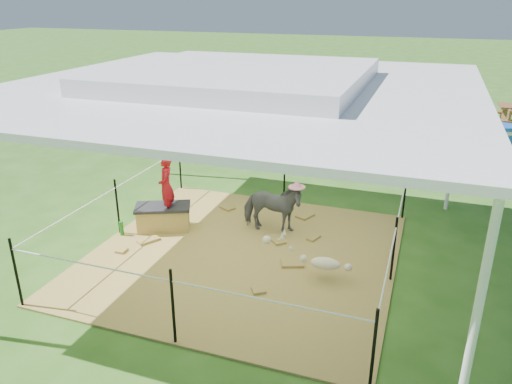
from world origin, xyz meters
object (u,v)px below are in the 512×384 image
(distant_person, at_px, (444,119))
(pony, at_px, (272,208))
(straw_bale, at_px, (163,218))
(picnic_table_near, at_px, (399,127))
(woman, at_px, (166,180))
(foal, at_px, (326,261))
(green_bottle, at_px, (122,228))
(trash_barrel, at_px, (500,145))

(distant_person, bearing_deg, pony, 93.55)
(straw_bale, height_order, picnic_table_near, picnic_table_near)
(woman, distance_m, foal, 3.03)
(green_bottle, distance_m, trash_barrel, 8.97)
(foal, height_order, distant_person, distant_person)
(straw_bale, distance_m, picnic_table_near, 8.21)
(trash_barrel, xyz_separation_m, distant_person, (-1.29, 1.74, 0.15))
(green_bottle, xyz_separation_m, foal, (3.53, -0.25, 0.16))
(green_bottle, bearing_deg, distant_person, 57.90)
(foal, distance_m, distant_person, 8.46)
(woman, bearing_deg, trash_barrel, 111.48)
(pony, relative_size, foal, 1.02)
(woman, xyz_separation_m, distant_person, (4.41, 7.61, -0.31))
(pony, relative_size, trash_barrel, 1.09)
(foal, height_order, picnic_table_near, picnic_table_near)
(pony, distance_m, picnic_table_near, 7.15)
(distant_person, bearing_deg, picnic_table_near, 30.79)
(woman, relative_size, pony, 0.99)
(pony, bearing_deg, trash_barrel, -40.39)
(woman, bearing_deg, picnic_table_near, 132.09)
(straw_bale, xyz_separation_m, picnic_table_near, (3.36, 7.49, 0.12))
(trash_barrel, xyz_separation_m, picnic_table_near, (-2.44, 1.61, -0.14))
(distant_person, bearing_deg, woman, 84.34)
(woman, xyz_separation_m, trash_barrel, (5.70, 5.88, -0.46))
(picnic_table_near, relative_size, distant_person, 1.30)
(woman, distance_m, distant_person, 8.80)
(straw_bale, xyz_separation_m, green_bottle, (-0.55, -0.45, -0.07))
(green_bottle, xyz_separation_m, pony, (2.35, 0.96, 0.32))
(woman, height_order, green_bottle, woman)
(straw_bale, xyz_separation_m, pony, (1.80, 0.51, 0.25))
(straw_bale, relative_size, distant_person, 0.69)
(green_bottle, distance_m, distant_person, 9.53)
(straw_bale, xyz_separation_m, woman, (0.10, 0.00, 0.71))
(straw_bale, bearing_deg, green_bottle, -140.71)
(trash_barrel, bearing_deg, straw_bale, -134.64)
(foal, relative_size, trash_barrel, 1.06)
(picnic_table_near, bearing_deg, pony, -98.95)
(distant_person, bearing_deg, straw_bale, 83.78)
(picnic_table_near, bearing_deg, distant_person, 10.03)
(trash_barrel, distance_m, distant_person, 2.17)
(pony, bearing_deg, straw_bale, 102.05)
(straw_bale, distance_m, woman, 0.72)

